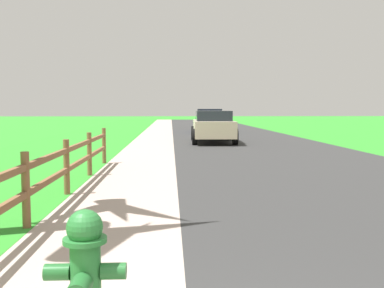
% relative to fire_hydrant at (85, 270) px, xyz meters
% --- Properties ---
extents(ground_plane, '(120.00, 120.00, 0.00)m').
position_rel_fire_hydrant_xyz_m(ground_plane, '(0.74, 23.24, -0.48)').
color(ground_plane, '#2E9029').
extents(road_asphalt, '(7.00, 66.00, 0.01)m').
position_rel_fire_hydrant_xyz_m(road_asphalt, '(4.24, 25.24, -0.47)').
color(road_asphalt, '#313131').
rests_on(road_asphalt, ground).
extents(curb_concrete, '(6.00, 66.00, 0.01)m').
position_rel_fire_hydrant_xyz_m(curb_concrete, '(-2.26, 25.24, -0.47)').
color(curb_concrete, '#B29E91').
rests_on(curb_concrete, ground).
extents(grass_verge, '(5.00, 66.00, 0.00)m').
position_rel_fire_hydrant_xyz_m(grass_verge, '(-3.76, 25.24, -0.47)').
color(grass_verge, '#2E9029').
rests_on(grass_verge, ground).
extents(fire_hydrant, '(0.57, 0.49, 0.91)m').
position_rel_fire_hydrant_xyz_m(fire_hydrant, '(0.00, 0.00, 0.00)').
color(fire_hydrant, '#287233').
rests_on(fire_hydrant, ground).
extents(rail_fence, '(0.11, 11.71, 1.04)m').
position_rel_fire_hydrant_xyz_m(rail_fence, '(-1.34, 4.03, 0.13)').
color(rail_fence, brown).
rests_on(rail_fence, ground).
extents(parked_suv_beige, '(2.12, 4.65, 1.49)m').
position_rel_fire_hydrant_xyz_m(parked_suv_beige, '(2.60, 17.51, 0.30)').
color(parked_suv_beige, '#C6B793').
rests_on(parked_suv_beige, ground).
extents(parked_car_blue, '(2.32, 5.03, 1.56)m').
position_rel_fire_hydrant_xyz_m(parked_car_blue, '(3.25, 26.65, 0.31)').
color(parked_car_blue, navy).
rests_on(parked_car_blue, ground).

